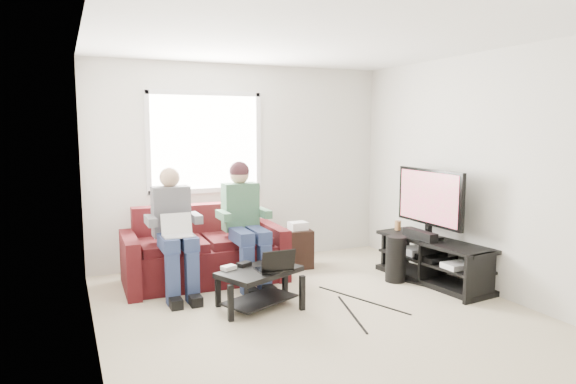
{
  "coord_description": "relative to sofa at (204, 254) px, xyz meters",
  "views": [
    {
      "loc": [
        -2.19,
        -4.21,
        1.8
      ],
      "look_at": [
        -0.06,
        0.6,
        1.13
      ],
      "focal_mm": 32.0,
      "sensor_mm": 36.0,
      "label": 1
    }
  ],
  "objects": [
    {
      "name": "ceiling",
      "position": [
        0.72,
        -1.56,
        2.28
      ],
      "size": [
        4.5,
        4.5,
        0.0
      ],
      "primitive_type": "plane",
      "rotation": [
        3.14,
        0.0,
        0.0
      ],
      "color": "white",
      "rests_on": "wall_back"
    },
    {
      "name": "drink_cup",
      "position": [
        2.37,
        -0.51,
        0.24
      ],
      "size": [
        0.08,
        0.08,
        0.12
      ],
      "primitive_type": "cylinder",
      "color": "#996D42",
      "rests_on": "tv_stand"
    },
    {
      "name": "wall_back",
      "position": [
        0.72,
        0.69,
        0.98
      ],
      "size": [
        4.5,
        0.0,
        4.5
      ],
      "primitive_type": "plane",
      "rotation": [
        1.57,
        0.0,
        0.0
      ],
      "color": "silver",
      "rests_on": "floor"
    },
    {
      "name": "laptop_black",
      "position": [
        0.39,
        -1.23,
        0.2
      ],
      "size": [
        0.42,
        0.38,
        0.24
      ],
      "primitive_type": null,
      "rotation": [
        0.0,
        0.0,
        0.56
      ],
      "color": "black",
      "rests_on": "coffee_table"
    },
    {
      "name": "tv",
      "position": [
        2.42,
        -1.04,
        0.64
      ],
      "size": [
        0.12,
        1.1,
        0.81
      ],
      "color": "black",
      "rests_on": "tv_stand"
    },
    {
      "name": "subwoofer",
      "position": [
        2.04,
        -0.95,
        -0.05
      ],
      "size": [
        0.24,
        0.24,
        0.54
      ],
      "primitive_type": "cylinder",
      "color": "black",
      "rests_on": "floor"
    },
    {
      "name": "laptop_silver",
      "position": [
        -0.4,
        -0.53,
        0.41
      ],
      "size": [
        0.35,
        0.26,
        0.24
      ],
      "primitive_type": null,
      "rotation": [
        0.0,
        0.0,
        0.15
      ],
      "color": "silver",
      "rests_on": "person_left"
    },
    {
      "name": "floor",
      "position": [
        0.72,
        -1.56,
        -0.32
      ],
      "size": [
        4.5,
        4.5,
        0.0
      ],
      "primitive_type": "plane",
      "color": "beige",
      "rests_on": "ground"
    },
    {
      "name": "wall_front",
      "position": [
        0.72,
        -3.81,
        0.98
      ],
      "size": [
        4.5,
        0.0,
        4.5
      ],
      "primitive_type": "plane",
      "rotation": [
        -1.57,
        0.0,
        0.0
      ],
      "color": "silver",
      "rests_on": "floor"
    },
    {
      "name": "wall_left",
      "position": [
        -1.28,
        -1.56,
        0.98
      ],
      "size": [
        0.0,
        4.5,
        4.5
      ],
      "primitive_type": "plane",
      "rotation": [
        1.57,
        0.0,
        1.57
      ],
      "color": "silver",
      "rests_on": "floor"
    },
    {
      "name": "end_table",
      "position": [
        1.25,
        0.07,
        -0.05
      ],
      "size": [
        0.33,
        0.33,
        0.59
      ],
      "color": "black",
      "rests_on": "floor"
    },
    {
      "name": "wall_right",
      "position": [
        2.72,
        -1.56,
        0.98
      ],
      "size": [
        0.0,
        4.5,
        4.5
      ],
      "primitive_type": "plane",
      "rotation": [
        1.57,
        0.0,
        -1.57
      ],
      "color": "silver",
      "rests_on": "floor"
    },
    {
      "name": "console_black",
      "position": [
        2.42,
        -1.19,
        -0.02
      ],
      "size": [
        0.38,
        0.3,
        0.07
      ],
      "primitive_type": "cube",
      "color": "black",
      "rests_on": "tv_stand"
    },
    {
      "name": "controller_b",
      "position": [
        0.17,
        -0.97,
        0.1
      ],
      "size": [
        0.17,
        0.15,
        0.04
      ],
      "primitive_type": "cube",
      "rotation": [
        0.0,
        0.0,
        0.49
      ],
      "color": "black",
      "rests_on": "coffee_table"
    },
    {
      "name": "window",
      "position": [
        0.22,
        0.68,
        1.28
      ],
      "size": [
        1.48,
        0.04,
        1.28
      ],
      "color": "white",
      "rests_on": "wall_back"
    },
    {
      "name": "soundbar",
      "position": [
        2.3,
        -1.04,
        0.23
      ],
      "size": [
        0.12,
        0.5,
        0.1
      ],
      "primitive_type": "cube",
      "color": "black",
      "rests_on": "tv_stand"
    },
    {
      "name": "controller_c",
      "position": [
        0.57,
        -1.0,
        0.1
      ],
      "size": [
        0.17,
        0.14,
        0.04
      ],
      "primitive_type": "cube",
      "rotation": [
        0.0,
        0.0,
        0.44
      ],
      "color": "gray",
      "rests_on": "coffee_table"
    },
    {
      "name": "sofa",
      "position": [
        0.0,
        0.0,
        0.0
      ],
      "size": [
        1.85,
        0.94,
        0.86
      ],
      "color": "#481216",
      "rests_on": "floor"
    },
    {
      "name": "controller_a",
      "position": [
        -0.01,
        -1.03,
        0.1
      ],
      "size": [
        0.16,
        0.14,
        0.04
      ],
      "primitive_type": "cube",
      "rotation": [
        0.0,
        0.0,
        0.38
      ],
      "color": "silver",
      "rests_on": "coffee_table"
    },
    {
      "name": "coffee_table",
      "position": [
        0.27,
        -1.15,
        -0.03
      ],
      "size": [
        0.92,
        0.77,
        0.4
      ],
      "color": "black",
      "rests_on": "floor"
    },
    {
      "name": "tv_stand",
      "position": [
        2.42,
        -1.14,
        -0.1
      ],
      "size": [
        0.62,
        1.56,
        0.5
      ],
      "color": "black",
      "rests_on": "floor"
    },
    {
      "name": "keyboard_floor",
      "position": [
        2.27,
        -1.21,
        -0.31
      ],
      "size": [
        0.31,
        0.48,
        0.03
      ],
      "primitive_type": "cube",
      "rotation": [
        0.0,
        0.0,
        0.38
      ],
      "color": "black",
      "rests_on": "floor"
    },
    {
      "name": "console_white",
      "position": [
        2.42,
        -1.54,
        -0.02
      ],
      "size": [
        0.3,
        0.22,
        0.06
      ],
      "primitive_type": "cube",
      "color": "silver",
      "rests_on": "tv_stand"
    },
    {
      "name": "console_grey",
      "position": [
        2.42,
        -0.84,
        -0.01
      ],
      "size": [
        0.34,
        0.26,
        0.08
      ],
      "primitive_type": "cube",
      "color": "gray",
      "rests_on": "tv_stand"
    },
    {
      "name": "person_right",
      "position": [
        0.4,
        -0.31,
        0.49
      ],
      "size": [
        0.4,
        0.71,
        1.4
      ],
      "color": "navy",
      "rests_on": "sofa"
    },
    {
      "name": "person_left",
      "position": [
        -0.4,
        -0.33,
        0.43
      ],
      "size": [
        0.4,
        0.71,
        1.36
      ],
      "color": "navy",
      "rests_on": "sofa"
    }
  ]
}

